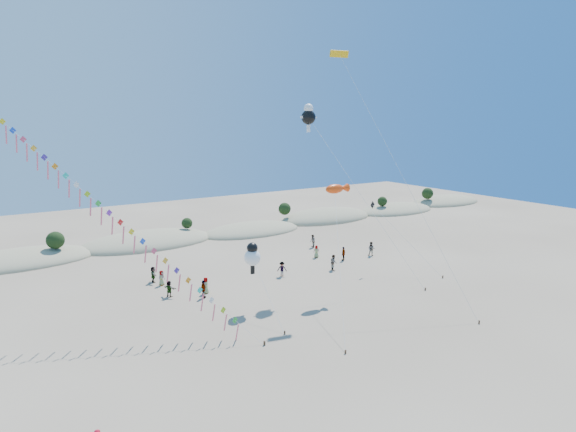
{
  "coord_description": "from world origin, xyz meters",
  "views": [
    {
      "loc": [
        -18.89,
        -21.36,
        17.03
      ],
      "look_at": [
        3.72,
        14.0,
        8.77
      ],
      "focal_mm": 30.0,
      "sensor_mm": 36.0,
      "label": 1
    }
  ],
  "objects": [
    {
      "name": "kite_train",
      "position": [
        -11.06,
        19.28,
        10.28
      ],
      "size": [
        17.75,
        19.71,
        19.89
      ],
      "color": "#3F2D1E",
      "rests_on": "ground"
    },
    {
      "name": "fish_kite",
      "position": [
        10.86,
        16.07,
        10.42
      ],
      "size": [
        9.64,
        12.31,
        10.93
      ],
      "color": "#3F2D1E",
      "rests_on": "ground"
    },
    {
      "name": "parafoil_kite",
      "position": [
        12.69,
        17.8,
        22.89
      ],
      "size": [
        4.21,
        16.44,
        24.05
      ],
      "color": "#3F2D1E",
      "rests_on": "ground"
    },
    {
      "name": "ground",
      "position": [
        0.0,
        0.0,
        0.0
      ],
      "size": [
        160.0,
        160.0,
        0.0
      ],
      "primitive_type": "plane",
      "color": "#7C6B56",
      "rests_on": "ground"
    },
    {
      "name": "dark_kite",
      "position": [
        20.25,
        17.56,
        5.31
      ],
      "size": [
        4.34,
        7.69,
        7.96
      ],
      "color": "#3F2D1E",
      "rests_on": "ground"
    },
    {
      "name": "dune_ridge",
      "position": [
        1.06,
        45.14,
        0.11
      ],
      "size": [
        145.3,
        11.49,
        5.57
      ],
      "color": "gray",
      "rests_on": "ground"
    },
    {
      "name": "cartoon_kite_high",
      "position": [
        10.69,
        20.86,
        17.62
      ],
      "size": [
        8.65,
        11.12,
        18.88
      ],
      "color": "#3F2D1E",
      "rests_on": "ground"
    },
    {
      "name": "cartoon_kite_low",
      "position": [
        1.17,
        16.06,
        5.01
      ],
      "size": [
        1.51,
        7.27,
        6.25
      ],
      "color": "#3F2D1E",
      "rests_on": "ground"
    },
    {
      "name": "beachgoers",
      "position": [
        7.34,
        24.51,
        0.86
      ],
      "size": [
        28.02,
        10.99,
        1.84
      ],
      "color": "slate",
      "rests_on": "ground"
    }
  ]
}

